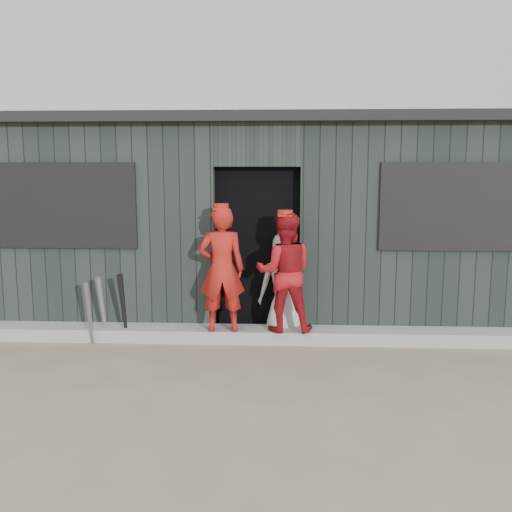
{
  "coord_description": "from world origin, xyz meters",
  "views": [
    {
      "loc": [
        0.3,
        -4.56,
        1.98
      ],
      "look_at": [
        0.0,
        1.8,
        1.0
      ],
      "focal_mm": 40.0,
      "sensor_mm": 36.0,
      "label": 1
    }
  ],
  "objects_px": {
    "bat_right": "(123,308)",
    "bat_mid": "(89,313)",
    "player_red_left": "(222,269)",
    "bat_left": "(103,309)",
    "player_grey_back": "(285,285)",
    "player_red_right": "(285,272)",
    "dugout": "(262,218)"
  },
  "relations": [
    {
      "from": "bat_right",
      "to": "bat_mid",
      "type": "bearing_deg",
      "value": -161.67
    },
    {
      "from": "player_red_left",
      "to": "bat_right",
      "type": "bearing_deg",
      "value": -4.63
    },
    {
      "from": "bat_left",
      "to": "player_red_left",
      "type": "xyz_separation_m",
      "value": [
        1.37,
        0.01,
        0.47
      ]
    },
    {
      "from": "bat_mid",
      "to": "player_grey_back",
      "type": "height_order",
      "value": "player_grey_back"
    },
    {
      "from": "player_red_right",
      "to": "player_grey_back",
      "type": "xyz_separation_m",
      "value": [
        0.01,
        0.27,
        -0.2
      ]
    },
    {
      "from": "bat_left",
      "to": "bat_right",
      "type": "bearing_deg",
      "value": -3.1
    },
    {
      "from": "player_red_right",
      "to": "bat_left",
      "type": "bearing_deg",
      "value": 0.91
    },
    {
      "from": "bat_mid",
      "to": "player_grey_back",
      "type": "xyz_separation_m",
      "value": [
        2.19,
        0.46,
        0.25
      ]
    },
    {
      "from": "player_red_left",
      "to": "dugout",
      "type": "bearing_deg",
      "value": -107.79
    },
    {
      "from": "bat_right",
      "to": "player_red_left",
      "type": "height_order",
      "value": "player_red_left"
    },
    {
      "from": "bat_mid",
      "to": "player_red_right",
      "type": "bearing_deg",
      "value": 4.84
    },
    {
      "from": "bat_mid",
      "to": "player_red_left",
      "type": "height_order",
      "value": "player_red_left"
    },
    {
      "from": "bat_left",
      "to": "bat_right",
      "type": "distance_m",
      "value": 0.25
    },
    {
      "from": "bat_mid",
      "to": "bat_right",
      "type": "distance_m",
      "value": 0.38
    },
    {
      "from": "bat_mid",
      "to": "bat_right",
      "type": "relative_size",
      "value": 0.89
    },
    {
      "from": "bat_right",
      "to": "player_red_right",
      "type": "bearing_deg",
      "value": 2.1
    },
    {
      "from": "bat_left",
      "to": "bat_right",
      "type": "xyz_separation_m",
      "value": [
        0.25,
        -0.01,
        0.02
      ]
    },
    {
      "from": "bat_right",
      "to": "player_grey_back",
      "type": "bearing_deg",
      "value": 10.46
    },
    {
      "from": "bat_left",
      "to": "player_red_left",
      "type": "height_order",
      "value": "player_red_left"
    },
    {
      "from": "bat_mid",
      "to": "player_grey_back",
      "type": "relative_size",
      "value": 0.6
    },
    {
      "from": "bat_mid",
      "to": "player_grey_back",
      "type": "bearing_deg",
      "value": 11.78
    },
    {
      "from": "bat_mid",
      "to": "player_red_left",
      "type": "relative_size",
      "value": 0.52
    },
    {
      "from": "player_red_right",
      "to": "player_grey_back",
      "type": "height_order",
      "value": "player_red_right"
    },
    {
      "from": "player_red_right",
      "to": "player_grey_back",
      "type": "distance_m",
      "value": 0.34
    },
    {
      "from": "bat_mid",
      "to": "dugout",
      "type": "height_order",
      "value": "dugout"
    },
    {
      "from": "bat_right",
      "to": "dugout",
      "type": "distance_m",
      "value": 2.52
    },
    {
      "from": "player_red_left",
      "to": "dugout",
      "type": "xyz_separation_m",
      "value": [
        0.38,
        1.8,
        0.43
      ]
    },
    {
      "from": "bat_right",
      "to": "player_grey_back",
      "type": "height_order",
      "value": "player_grey_back"
    },
    {
      "from": "player_grey_back",
      "to": "bat_mid",
      "type": "bearing_deg",
      "value": -2.5
    },
    {
      "from": "bat_left",
      "to": "bat_mid",
      "type": "distance_m",
      "value": 0.17
    },
    {
      "from": "player_red_right",
      "to": "dugout",
      "type": "relative_size",
      "value": 0.16
    },
    {
      "from": "bat_mid",
      "to": "player_red_left",
      "type": "xyz_separation_m",
      "value": [
        1.48,
        0.14,
        0.49
      ]
    }
  ]
}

